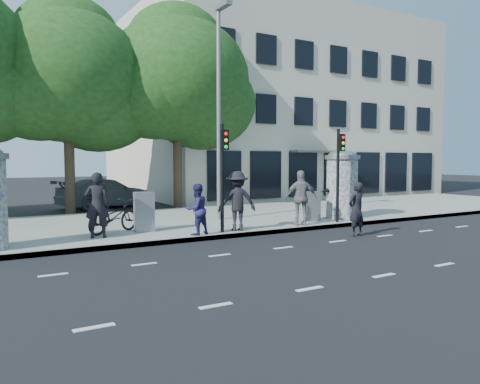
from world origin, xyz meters
TOP-DOWN VIEW (x-y plane):
  - ground at (0.00, 0.00)m, footprint 120.00×120.00m
  - sidewalk at (0.00, 7.50)m, footprint 40.00×8.00m
  - curb at (0.00, 3.55)m, footprint 40.00×0.10m
  - lane_dash_near at (0.00, -2.20)m, footprint 32.00×0.12m
  - lane_dash_far at (0.00, 1.40)m, footprint 32.00×0.12m
  - ad_column_right at (5.20, 4.70)m, footprint 1.36×1.36m
  - traffic_pole_near at (-0.60, 3.79)m, footprint 0.22×0.31m
  - traffic_pole_far at (4.20, 3.79)m, footprint 0.22×0.31m
  - street_lamp at (0.80, 6.63)m, footprint 0.25×0.93m
  - tree_near_left at (-3.50, 12.70)m, footprint 6.80×6.80m
  - tree_center at (1.50, 12.30)m, footprint 7.00×7.00m
  - building at (12.00, 19.99)m, footprint 20.30×15.85m
  - ped_b at (-4.23, 4.80)m, footprint 0.82×0.68m
  - ped_c at (-1.48, 3.85)m, footprint 0.88×0.76m
  - ped_d at (0.00, 3.95)m, footprint 1.38×1.01m
  - ped_e at (2.53, 3.85)m, footprint 1.29×1.03m
  - ped_f at (5.27, 4.99)m, footprint 1.92×1.27m
  - man_road at (3.17, 1.84)m, footprint 0.66×0.47m
  - bicycle at (-3.58, 5.50)m, footprint 1.52×2.06m
  - cabinet_left at (-2.65, 5.30)m, footprint 0.66×0.51m
  - cabinet_right at (3.72, 4.68)m, footprint 0.63×0.55m
  - car_right at (-1.31, 14.99)m, footprint 3.26×5.40m

SIDE VIEW (x-z plane):
  - ground at x=0.00m, z-range 0.00..0.00m
  - lane_dash_near at x=0.00m, z-range 0.00..0.01m
  - lane_dash_far at x=0.00m, z-range 0.00..0.01m
  - sidewalk at x=0.00m, z-range 0.00..0.15m
  - curb at x=0.00m, z-range -0.01..0.15m
  - bicycle at x=-3.58m, z-range 0.15..1.18m
  - cabinet_right at x=3.72m, z-range 0.15..1.24m
  - car_right at x=-1.31m, z-range 0.00..1.46m
  - cabinet_left at x=-2.65m, z-range 0.15..1.41m
  - man_road at x=3.17m, z-range 0.00..1.73m
  - ped_c at x=-1.48m, z-range 0.15..1.71m
  - ped_e at x=2.53m, z-range 0.15..2.07m
  - ped_d at x=0.00m, z-range 0.15..2.08m
  - ped_b at x=-4.23m, z-range 0.15..2.08m
  - ped_f at x=5.27m, z-range 0.15..2.10m
  - ad_column_right at x=5.20m, z-range 0.21..2.86m
  - traffic_pole_near at x=-0.60m, z-range 0.53..3.93m
  - traffic_pole_far at x=4.20m, z-range 0.53..3.93m
  - street_lamp at x=0.80m, z-range 0.79..8.79m
  - building at x=12.00m, z-range -0.01..11.99m
  - tree_near_left at x=-3.50m, z-range 1.58..10.55m
  - tree_center at x=1.50m, z-range 1.66..10.96m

